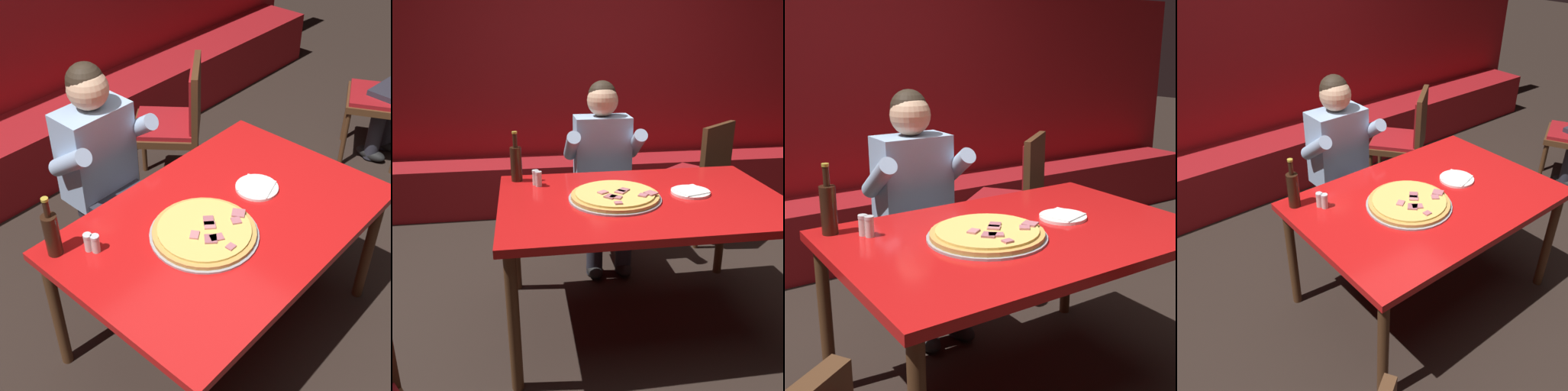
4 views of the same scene
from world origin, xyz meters
TOP-DOWN VIEW (x-y plane):
  - ground_plane at (0.00, 0.00)m, footprint 24.00×24.00m
  - booth_wall_panel at (0.00, 2.18)m, footprint 6.80×0.16m
  - booth_bench at (0.00, 1.86)m, footprint 6.46×0.48m
  - main_dining_table at (0.00, 0.00)m, footprint 1.50×0.99m
  - pizza at (-0.15, 0.00)m, footprint 0.48×0.48m
  - plate_white_paper at (0.27, 0.03)m, footprint 0.21×0.21m
  - beer_bottle at (-0.65, 0.39)m, footprint 0.07×0.07m
  - shaker_black_pepper at (-0.53, 0.27)m, footprint 0.04×0.04m
  - shaker_oregano at (-0.55, 0.30)m, footprint 0.04×0.04m
  - diner_seated_blue_shirt at (-0.06, 0.74)m, footprint 0.53×0.53m
  - dining_chair_side_aisle at (0.76, 1.02)m, footprint 0.62×0.62m

SIDE VIEW (x-z plane):
  - ground_plane at x=0.00m, z-range 0.00..0.00m
  - booth_bench at x=0.00m, z-range 0.00..0.46m
  - dining_chair_side_aisle at x=0.76m, z-range 0.09..1.03m
  - main_dining_table at x=0.00m, z-range 0.31..1.06m
  - diner_seated_blue_shirt at x=-0.06m, z-range 0.07..1.34m
  - plate_white_paper at x=0.27m, z-range 0.75..0.77m
  - pizza at x=-0.15m, z-range 0.75..0.79m
  - shaker_black_pepper at x=-0.53m, z-range 0.75..0.83m
  - shaker_oregano at x=-0.55m, z-range 0.75..0.83m
  - beer_bottle at x=-0.65m, z-range 0.71..1.01m
  - booth_wall_panel at x=0.00m, z-range 0.00..1.90m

